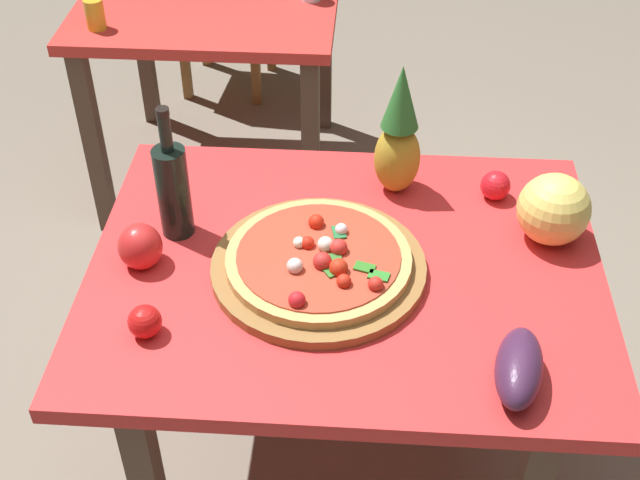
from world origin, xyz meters
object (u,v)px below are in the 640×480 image
background_table (213,24)px  melon (554,209)px  display_table (345,297)px  eggplant (519,368)px  pineapple_left (399,137)px  drinking_glass_juice (95,14)px  bell_pepper (140,246)px  pizza_board (318,267)px  tomato_at_corner (145,322)px  wine_bottle (173,189)px  pizza (319,259)px  tomato_by_bottle (495,185)px

background_table → melon: bearing=-52.1°
display_table → eggplant: size_ratio=5.75×
display_table → pineapple_left: 0.40m
drinking_glass_juice → eggplant: bearing=-49.9°
melon → bell_pepper: bearing=-170.6°
display_table → pizza_board: size_ratio=2.41×
display_table → tomato_at_corner: (-0.40, -0.24, 0.13)m
display_table → bell_pepper: bearing=-176.8°
melon → drinking_glass_juice: melon is taller
wine_bottle → tomato_at_corner: bearing=-90.1°
bell_pepper → pizza: bearing=-0.7°
melon → pizza_board: bearing=-163.7°
pizza_board → tomato_at_corner: size_ratio=6.81×
pizza → tomato_by_bottle: bearing=36.5°
display_table → tomato_by_bottle: bearing=37.8°
pineapple_left → drinking_glass_juice: (-0.98, 0.82, -0.10)m
bell_pepper → pineapple_left: bearing=29.6°
tomato_at_corner → tomato_by_bottle: bearing=34.4°
pizza_board → wine_bottle: wine_bottle is taller
pineapple_left → tomato_at_corner: (-0.51, -0.53, -0.12)m
eggplant → drinking_glass_juice: size_ratio=1.98×
pineapple_left → tomato_at_corner: bearing=-133.5°
drinking_glass_juice → tomato_by_bottle: bearing=-34.6°
pizza_board → melon: 0.55m
display_table → wine_bottle: 0.46m
display_table → pizza_board: bearing=-155.1°
pizza_board → eggplant: size_ratio=2.38×
background_table → pizza_board: 1.54m
pizza → eggplant: eggplant is taller
background_table → tomato_at_corner: 1.68m
background_table → eggplant: bearing=-63.1°
eggplant → tomato_by_bottle: eggplant is taller
background_table → display_table: bearing=-69.0°
pizza_board → drinking_glass_juice: 1.41m
background_table → melon: 1.66m
display_table → pineapple_left: pineapple_left is taller
wine_bottle → tomato_by_bottle: 0.78m
background_table → melon: (1.01, -1.30, 0.20)m
background_table → tomato_by_bottle: tomato_by_bottle is taller
pizza_board → pizza: size_ratio=1.16×
pizza_board → bell_pepper: bearing=179.7°
melon → eggplant: (-0.12, -0.45, -0.04)m
pizza → tomato_at_corner: size_ratio=5.86×
melon → drinking_glass_juice: bearing=143.3°
pizza → tomato_by_bottle: pizza is taller
pizza → bell_pepper: bell_pepper is taller
pizza_board → pineapple_left: bearing=62.3°
drinking_glass_juice → pizza_board: bearing=-54.7°
pizza_board → wine_bottle: 0.37m
drinking_glass_juice → wine_bottle: bearing=-65.2°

